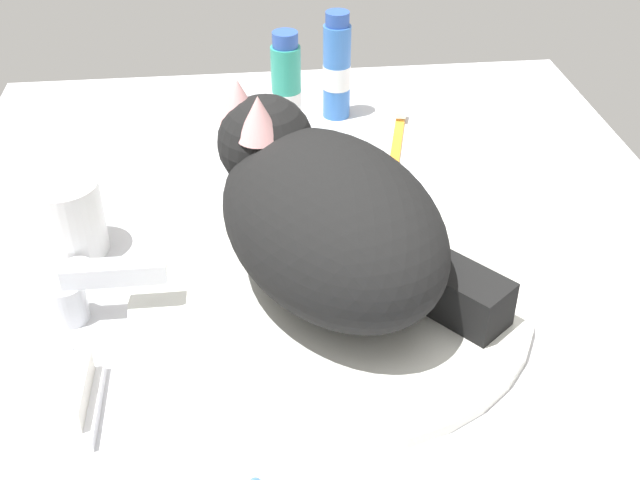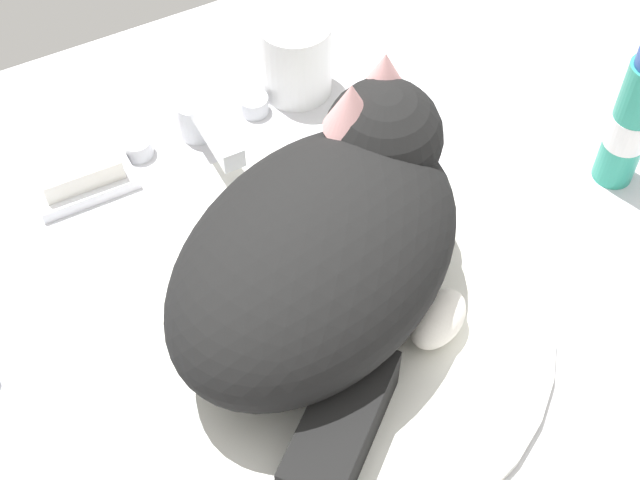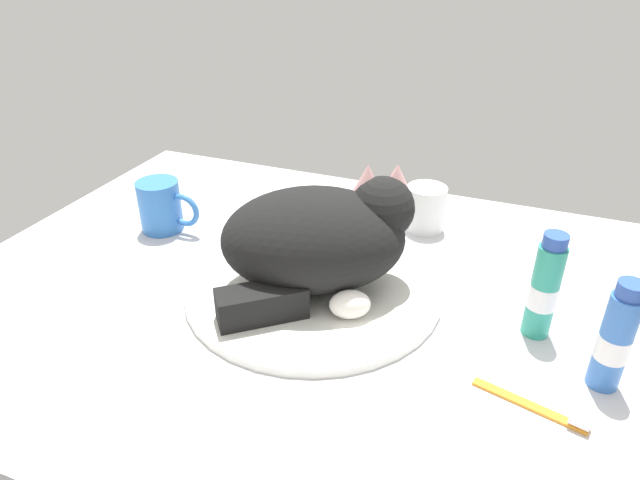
% 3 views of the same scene
% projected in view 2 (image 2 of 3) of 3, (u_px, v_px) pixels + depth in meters
% --- Properties ---
extents(ground_plane, '(1.10, 0.83, 0.03)m').
position_uv_depth(ground_plane, '(316.00, 334.00, 0.75)').
color(ground_plane, silver).
extents(sink_basin, '(0.38, 0.38, 0.01)m').
position_uv_depth(sink_basin, '(316.00, 321.00, 0.73)').
color(sink_basin, silver).
rests_on(sink_basin, ground_plane).
extents(faucet, '(0.15, 0.11, 0.06)m').
position_uv_depth(faucet, '(201.00, 122.00, 0.84)').
color(faucet, silver).
rests_on(faucet, ground_plane).
extents(cat, '(0.31, 0.29, 0.18)m').
position_uv_depth(cat, '(326.00, 251.00, 0.67)').
color(cat, black).
rests_on(cat, sink_basin).
extents(rinse_cup, '(0.07, 0.07, 0.08)m').
position_uv_depth(rinse_cup, '(295.00, 57.00, 0.87)').
color(rinse_cup, white).
rests_on(rinse_cup, ground_plane).
extents(soap_dish, '(0.09, 0.06, 0.01)m').
position_uv_depth(soap_dish, '(81.00, 178.00, 0.82)').
color(soap_dish, white).
rests_on(soap_dish, ground_plane).
extents(soap_bar, '(0.07, 0.05, 0.02)m').
position_uv_depth(soap_bar, '(77.00, 165.00, 0.81)').
color(soap_bar, white).
rests_on(soap_bar, soap_dish).
extents(toothpaste_bottle, '(0.04, 0.04, 0.15)m').
position_uv_depth(toothpaste_bottle, '(632.00, 121.00, 0.78)').
color(toothpaste_bottle, teal).
rests_on(toothpaste_bottle, ground_plane).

